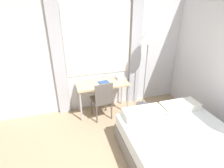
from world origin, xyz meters
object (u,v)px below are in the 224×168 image
object	(u,v)px
desk_chair	(102,98)
book	(104,83)
telephone	(119,78)
desk	(103,86)
standing_lamp	(148,42)
bed	(187,155)

from	to	relation	value
desk_chair	book	size ratio (longest dim) A/B	3.68
book	desk_chair	bearing A→B (deg)	-114.50
telephone	book	world-z (taller)	telephone
desk	desk_chair	distance (m)	0.30
standing_lamp	book	world-z (taller)	standing_lamp
desk	bed	size ratio (longest dim) A/B	0.57
book	telephone	bearing A→B (deg)	17.75
desk_chair	bed	bearing A→B (deg)	-67.65
desk	telephone	distance (m)	0.44
desk_chair	book	bearing A→B (deg)	58.50
desk_chair	book	distance (m)	0.35
desk_chair	bed	distance (m)	1.86
bed	book	size ratio (longest dim) A/B	8.27
standing_lamp	telephone	xyz separation A→B (m)	(-0.59, 0.13, -0.80)
desk	standing_lamp	distance (m)	1.36
desk	desk_chair	bearing A→B (deg)	-106.38
bed	book	xyz separation A→B (m)	(-0.80, 1.83, 0.48)
bed	book	distance (m)	2.06
telephone	book	size ratio (longest dim) A/B	0.79
desk	standing_lamp	world-z (taller)	standing_lamp
bed	telephone	bearing A→B (deg)	102.07
standing_lamp	telephone	size ratio (longest dim) A/B	9.82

